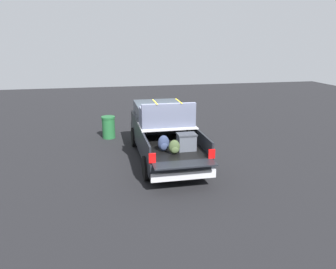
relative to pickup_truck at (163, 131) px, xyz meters
name	(u,v)px	position (x,y,z in m)	size (l,w,h in m)	color
ground_plane	(165,159)	(-0.36, 0.00, -0.95)	(40.00, 40.00, 0.00)	black
pickup_truck	(163,131)	(0.00, 0.00, 0.00)	(6.05, 2.06, 2.23)	black
trash_can	(109,127)	(2.79, 1.92, -0.45)	(0.60, 0.60, 0.98)	#1E592D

